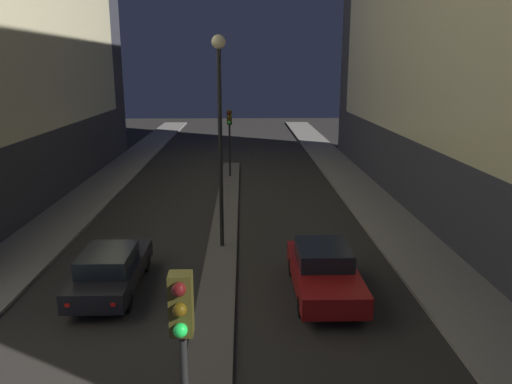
# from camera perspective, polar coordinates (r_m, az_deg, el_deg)

# --- Properties ---
(median_strip) EXTENTS (1.16, 31.94, 0.13)m
(median_strip) POSITION_cam_1_polar(r_m,az_deg,el_deg) (21.30, -3.74, -4.97)
(median_strip) COLOR #66605B
(median_strip) RESTS_ON ground
(traffic_light_near) EXTENTS (0.32, 0.42, 4.23)m
(traffic_light_near) POSITION_cam_1_polar(r_m,az_deg,el_deg) (7.37, -8.39, -17.25)
(traffic_light_near) COLOR black
(traffic_light_near) RESTS_ON median_strip
(traffic_light_mid) EXTENTS (0.32, 0.42, 4.23)m
(traffic_light_mid) POSITION_cam_1_polar(r_m,az_deg,el_deg) (31.74, -3.05, 7.32)
(traffic_light_mid) COLOR black
(traffic_light_mid) RESTS_ON median_strip
(street_lamp) EXTENTS (0.51, 0.51, 8.02)m
(street_lamp) POSITION_cam_1_polar(r_m,az_deg,el_deg) (18.79, -4.17, 9.57)
(street_lamp) COLOR black
(street_lamp) RESTS_ON median_strip
(car_left_lane) EXTENTS (1.80, 4.70, 1.47)m
(car_left_lane) POSITION_cam_1_polar(r_m,az_deg,el_deg) (16.79, -16.26, -8.48)
(car_left_lane) COLOR black
(car_left_lane) RESTS_ON ground
(car_right_lane) EXTENTS (1.94, 4.69, 1.50)m
(car_right_lane) POSITION_cam_1_polar(r_m,az_deg,el_deg) (16.13, 7.77, -8.91)
(car_right_lane) COLOR maroon
(car_right_lane) RESTS_ON ground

